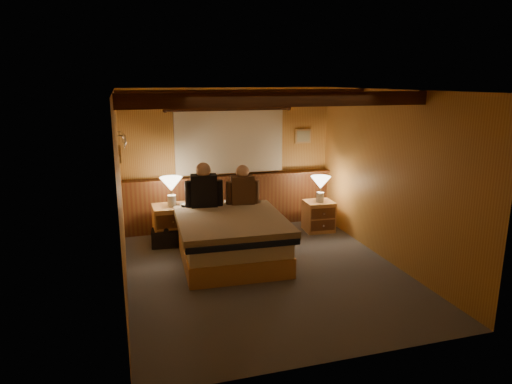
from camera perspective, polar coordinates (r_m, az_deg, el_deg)
name	(u,v)px	position (r m, az deg, el deg)	size (l,w,h in m)	color
floor	(265,272)	(6.25, 1.19, -9.96)	(4.20, 4.20, 0.00)	#494D56
ceiling	(266,90)	(5.72, 1.32, 12.62)	(4.20, 4.20, 0.00)	#BB8B46
wall_back	(229,159)	(7.86, -3.40, 4.13)	(3.60, 3.60, 0.00)	gold
wall_left	(121,195)	(5.60, -16.58, -0.38)	(4.20, 4.20, 0.00)	gold
wall_right	(389,177)	(6.63, 16.26, 1.78)	(4.20, 4.20, 0.00)	gold
wall_front	(340,238)	(3.99, 10.45, -5.70)	(3.60, 3.60, 0.00)	gold
wainscot	(230,200)	(7.95, -3.22, -1.03)	(3.60, 0.23, 0.94)	brown
curtain_window	(230,141)	(7.74, -3.31, 6.39)	(2.18, 0.09, 1.11)	#482812
ceiling_beams	(263,97)	(5.86, 0.86, 11.78)	(3.60, 1.65, 0.16)	#482812
coat_rail	(123,139)	(7.07, -16.24, 6.36)	(0.05, 0.55, 0.24)	silver
framed_print	(303,136)	(8.19, 5.91, 6.95)	(0.30, 0.04, 0.25)	tan
bed	(230,236)	(6.58, -3.24, -5.57)	(1.55, 1.95, 0.65)	tan
nightstand_left	(171,224)	(7.33, -10.54, -4.00)	(0.56, 0.51, 0.61)	tan
nightstand_right	(319,216)	(7.87, 7.83, -2.99)	(0.49, 0.44, 0.52)	tan
lamp_left	(171,186)	(7.17, -10.56, 0.76)	(0.35, 0.35, 0.46)	silver
lamp_right	(321,184)	(7.69, 8.07, 0.98)	(0.34, 0.34, 0.44)	silver
person_left	(204,188)	(6.95, -6.54, 0.46)	(0.57, 0.27, 0.70)	black
person_right	(243,188)	(7.06, -1.69, 0.52)	(0.52, 0.25, 0.64)	#49301D
duffel_bag	(167,237)	(7.25, -11.09, -5.58)	(0.48, 0.32, 0.33)	black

